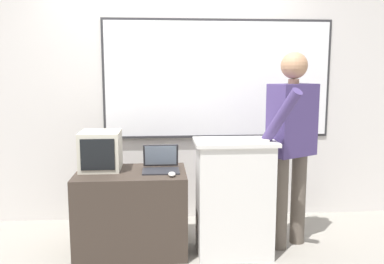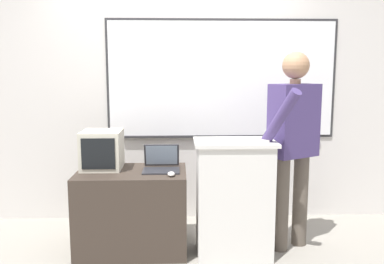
{
  "view_description": "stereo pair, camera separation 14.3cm",
  "coord_description": "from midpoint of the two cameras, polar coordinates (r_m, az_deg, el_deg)",
  "views": [
    {
      "loc": [
        -0.11,
        -2.91,
        1.52
      ],
      "look_at": [
        0.15,
        0.4,
        1.03
      ],
      "focal_mm": 38.0,
      "sensor_mm": 36.0,
      "label": 1
    },
    {
      "loc": [
        0.03,
        -2.91,
        1.52
      ],
      "look_at": [
        0.15,
        0.4,
        1.03
      ],
      "focal_mm": 38.0,
      "sensor_mm": 36.0,
      "label": 2
    }
  ],
  "objects": [
    {
      "name": "wireless_keyboard",
      "position": [
        3.27,
        7.9,
        -1.18
      ],
      "size": [
        0.45,
        0.15,
        0.02
      ],
      "color": "beige",
      "rests_on": "lectern_podium"
    },
    {
      "name": "laptop",
      "position": [
        3.5,
        -3.16,
        -4.3
      ],
      "size": [
        0.31,
        0.29,
        0.21
      ],
      "color": "#28282D",
      "rests_on": "side_desk"
    },
    {
      "name": "crt_monitor",
      "position": [
        3.58,
        -11.39,
        -2.46
      ],
      "size": [
        0.34,
        0.37,
        0.33
      ],
      "color": "beige",
      "rests_on": "side_desk"
    },
    {
      "name": "side_desk",
      "position": [
        3.58,
        -7.2,
        -10.83
      ],
      "size": [
        0.92,
        0.61,
        0.69
      ],
      "color": "#382D26",
      "rests_on": "ground_plane"
    },
    {
      "name": "lectern_podium",
      "position": [
        3.44,
        7.1,
        -9.18
      ],
      "size": [
        0.66,
        0.43,
        0.97
      ],
      "color": "silver",
      "rests_on": "ground_plane"
    },
    {
      "name": "computer_mouse_by_laptop",
      "position": [
        3.29,
        -1.69,
        -5.91
      ],
      "size": [
        0.06,
        0.1,
        0.03
      ],
      "color": "silver",
      "rests_on": "side_desk"
    },
    {
      "name": "person_presenter",
      "position": [
        3.55,
        15.17,
        -0.7
      ],
      "size": [
        0.58,
        0.69,
        1.69
      ],
      "rotation": [
        0.0,
        0.0,
        0.5
      ],
      "color": "brown",
      "rests_on": "ground_plane"
    },
    {
      "name": "back_wall",
      "position": [
        4.2,
        -1.13,
        5.61
      ],
      "size": [
        6.4,
        0.17,
        2.62
      ],
      "color": "silver",
      "rests_on": "ground_plane"
    }
  ]
}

